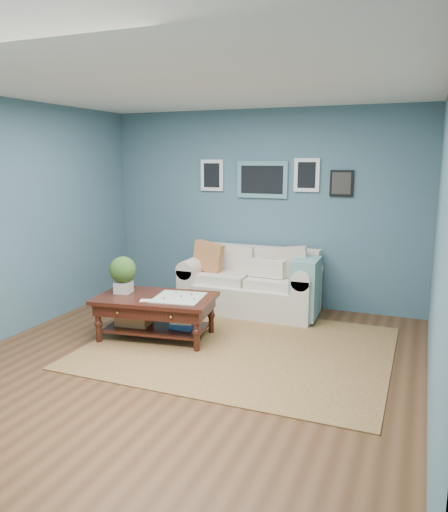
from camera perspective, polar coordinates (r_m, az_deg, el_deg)
The scene contains 4 objects.
room_shell at distance 4.75m, azimuth -4.63°, elevation 2.86°, with size 5.00×5.02×2.70m.
area_rug at distance 5.55m, azimuth 1.74°, elevation -10.36°, with size 3.18×2.55×0.01m, color brown.
loveseat at distance 6.70m, azimuth 3.69°, elevation -3.21°, with size 1.84×0.83×0.94m.
coffee_table at distance 5.80m, azimuth -8.42°, elevation -5.32°, with size 1.42×0.95×0.93m.
Camera 1 is at (2.11, -4.15, 2.04)m, focal length 35.00 mm.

